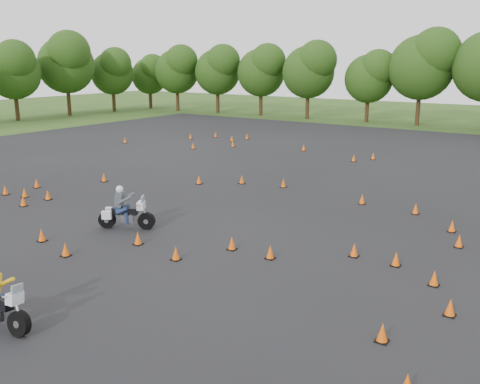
% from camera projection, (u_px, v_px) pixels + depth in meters
% --- Properties ---
extents(ground, '(140.00, 140.00, 0.00)m').
position_uv_depth(ground, '(177.00, 247.00, 18.92)').
color(ground, '#2D5119').
rests_on(ground, ground).
extents(asphalt_pad, '(62.00, 62.00, 0.00)m').
position_uv_depth(asphalt_pad, '(265.00, 209.00, 23.74)').
color(asphalt_pad, black).
rests_on(asphalt_pad, ground).
extents(traffic_cones, '(36.21, 33.12, 0.45)m').
position_uv_depth(traffic_cones, '(275.00, 205.00, 23.50)').
color(traffic_cones, '#F55A0A').
rests_on(traffic_cones, asphalt_pad).
extents(rider_grey, '(2.31, 1.68, 1.74)m').
position_uv_depth(rider_grey, '(126.00, 207.00, 20.82)').
color(rider_grey, '#464A4F').
rests_on(rider_grey, ground).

